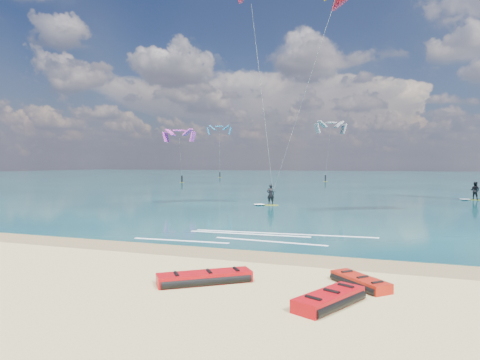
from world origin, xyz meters
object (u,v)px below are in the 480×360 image
object	(u,v)px
packed_kite_right	(329,306)
packed_kite_mid	(360,286)
kitesurfer_main	(281,89)
packed_kite_left	(205,283)

from	to	relation	value
packed_kite_right	packed_kite_mid	bearing A→B (deg)	8.31
packed_kite_mid	kitesurfer_main	world-z (taller)	kitesurfer_main
packed_kite_left	kitesurfer_main	distance (m)	24.21
packed_kite_mid	kitesurfer_main	xyz separation A→B (m)	(-7.75, 20.50, 10.12)
packed_kite_mid	packed_kite_right	size ratio (longest dim) A/B	0.88
packed_kite_mid	kitesurfer_main	distance (m)	24.14
packed_kite_left	packed_kite_mid	distance (m)	5.13
packed_kite_mid	kitesurfer_main	size ratio (longest dim) A/B	0.12
packed_kite_left	packed_kite_right	world-z (taller)	packed_kite_right
packed_kite_left	packed_kite_right	bearing A→B (deg)	-49.08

